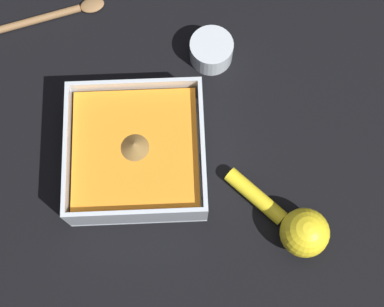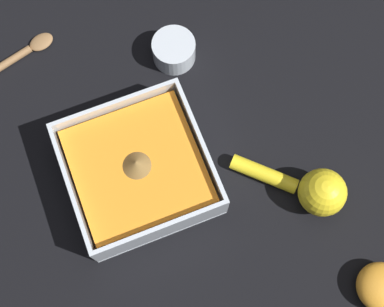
{
  "view_description": "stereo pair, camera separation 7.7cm",
  "coord_description": "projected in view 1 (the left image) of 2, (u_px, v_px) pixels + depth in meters",
  "views": [
    {
      "loc": [
        -0.25,
        -0.06,
        0.77
      ],
      "look_at": [
        -0.02,
        -0.07,
        0.04
      ],
      "focal_mm": 50.0,
      "sensor_mm": 36.0,
      "label": 1
    },
    {
      "loc": [
        -0.23,
        0.02,
        0.77
      ],
      "look_at": [
        -0.02,
        -0.07,
        0.04
      ],
      "focal_mm": 50.0,
      "sensor_mm": 36.0,
      "label": 2
    }
  ],
  "objects": [
    {
      "name": "lemon_squeezer",
      "position": [
        297.0,
        227.0,
        0.74
      ],
      "size": [
        0.14,
        0.14,
        0.07
      ],
      "rotation": [
        0.0,
        0.0,
        3.94
      ],
      "color": "yellow",
      "rests_on": "ground_plane"
    },
    {
      "name": "ground_plane",
      "position": [
        147.0,
        151.0,
        0.81
      ],
      "size": [
        4.0,
        4.0,
        0.0
      ],
      "primitive_type": "plane",
      "color": "black"
    },
    {
      "name": "square_dish",
      "position": [
        137.0,
        153.0,
        0.77
      ],
      "size": [
        0.2,
        0.2,
        0.07
      ],
      "color": "silver",
      "rests_on": "ground_plane"
    },
    {
      "name": "wooden_spoon",
      "position": [
        48.0,
        17.0,
        0.87
      ],
      "size": [
        0.08,
        0.21,
        0.01
      ],
      "rotation": [
        0.0,
        0.0,
        4.98
      ],
      "color": "olive",
      "rests_on": "ground_plane"
    },
    {
      "name": "spice_bowl",
      "position": [
        211.0,
        51.0,
        0.84
      ],
      "size": [
        0.07,
        0.07,
        0.04
      ],
      "color": "silver",
      "rests_on": "ground_plane"
    }
  ]
}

